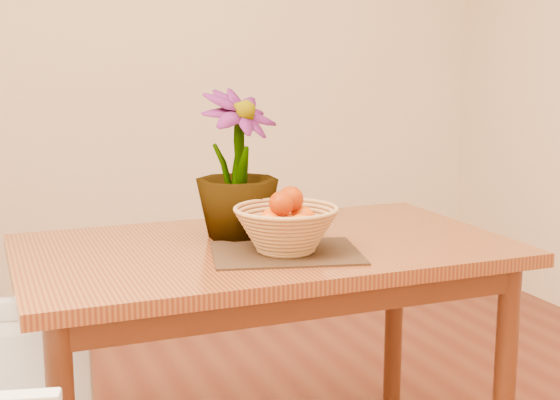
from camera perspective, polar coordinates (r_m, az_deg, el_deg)
name	(u,v)px	position (r m, az deg, el deg)	size (l,w,h in m)	color
wall_back	(129,41)	(4.07, -10.98, 11.34)	(4.00, 0.02, 2.70)	#F9E4BD
table	(265,273)	(2.28, -1.08, -5.34)	(1.40, 0.80, 0.75)	brown
placemat	(286,253)	(2.14, 0.44, -3.88)	(0.40, 0.30, 0.01)	#311C12
wicker_basket	(286,231)	(2.12, 0.44, -2.28)	(0.29, 0.29, 0.12)	#B7804C
orange_pile	(286,212)	(2.11, 0.46, -0.90)	(0.18, 0.18, 0.13)	#E64E03
potted_plant	(237,164)	(2.30, -3.17, 2.62)	(0.25, 0.25, 0.44)	#164413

